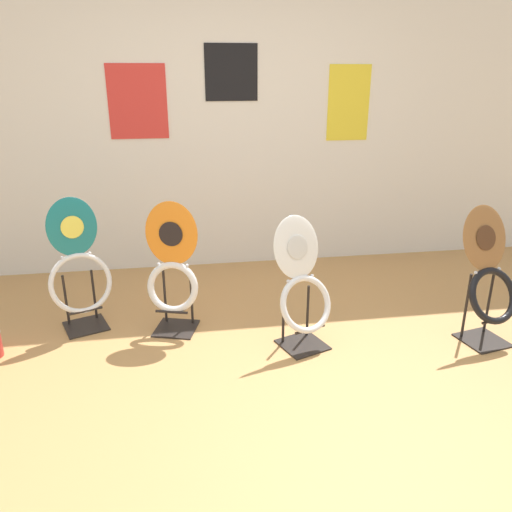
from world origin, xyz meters
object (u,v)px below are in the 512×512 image
toilet_seat_display_orange_sun (173,273)px  toilet_seat_display_white_plain (302,288)px  toilet_seat_display_teal_sax (79,272)px  toilet_seat_display_woodgrain (489,283)px

toilet_seat_display_orange_sun → toilet_seat_display_white_plain: bearing=-21.9°
toilet_seat_display_teal_sax → toilet_seat_display_orange_sun: bearing=-12.2°
toilet_seat_display_woodgrain → toilet_seat_display_orange_sun: (-2.05, 0.47, 0.02)m
toilet_seat_display_white_plain → toilet_seat_display_woodgrain: size_ratio=0.95×
toilet_seat_display_white_plain → toilet_seat_display_orange_sun: (-0.82, 0.33, 0.03)m
toilet_seat_display_white_plain → toilet_seat_display_woodgrain: 1.23m
toilet_seat_display_white_plain → toilet_seat_display_teal_sax: bearing=162.2°
toilet_seat_display_woodgrain → toilet_seat_display_orange_sun: size_ratio=0.98×
toilet_seat_display_orange_sun → toilet_seat_display_teal_sax: bearing=167.8°
toilet_seat_display_white_plain → toilet_seat_display_orange_sun: size_ratio=0.94×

